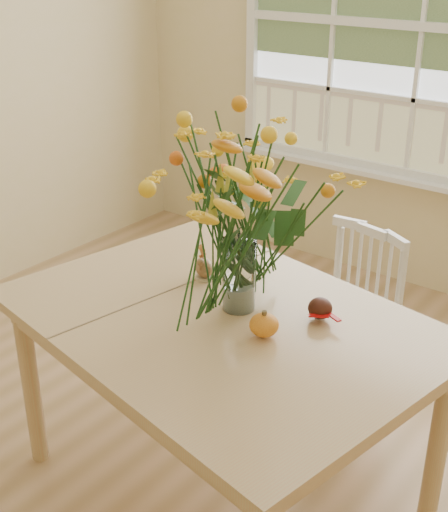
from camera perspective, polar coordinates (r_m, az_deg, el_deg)
The scene contains 9 objects.
floor at distance 2.93m, azimuth -5.55°, elevation -17.88°, with size 4.00×4.50×0.01m, color #A37F4F.
wall_back at distance 4.12m, azimuth 16.09°, elevation 15.19°, with size 4.00×0.02×2.70m, color beige.
window at distance 4.06m, azimuth 16.19°, elevation 17.64°, with size 2.42×0.12×1.74m.
dining_table at distance 2.43m, azimuth -0.29°, elevation -6.84°, with size 1.64×1.30×0.79m.
windsor_chair at distance 3.09m, azimuth 10.66°, elevation -4.68°, with size 0.46×0.45×0.85m.
flower_vase at distance 2.27m, azimuth 1.31°, elevation 4.35°, with size 0.55×0.55×0.65m.
pumpkin at distance 2.25m, azimuth 3.36°, elevation -5.85°, with size 0.10×0.10×0.08m, color orange.
turkey_figurine at distance 2.62m, azimuth -1.67°, elevation -0.98°, with size 0.11×0.10×0.12m.
dark_gourd at distance 2.37m, azimuth 8.01°, elevation -4.42°, with size 0.12×0.08×0.08m.
Camera 1 is at (1.52, -1.53, 1.98)m, focal length 48.00 mm.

